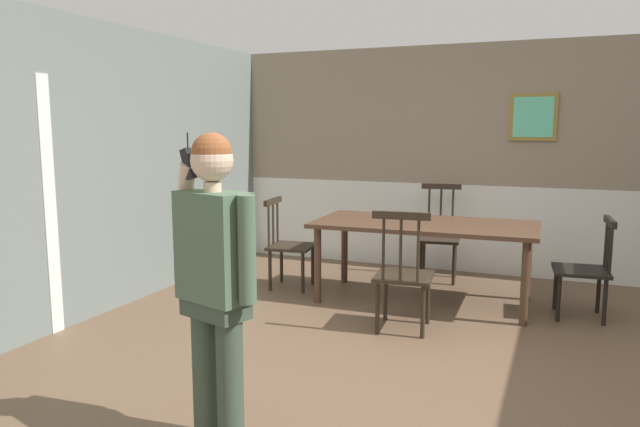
# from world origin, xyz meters

# --- Properties ---
(ground_plane) EXTENTS (6.89, 6.89, 0.00)m
(ground_plane) POSITION_xyz_m (0.00, 0.00, 0.00)
(ground_plane) COLOR brown
(room_back_partition) EXTENTS (6.04, 0.17, 2.61)m
(room_back_partition) POSITION_xyz_m (0.00, 3.13, 1.26)
(room_back_partition) COLOR gray
(room_back_partition) RESTS_ON ground_plane
(room_left_partition) EXTENTS (0.13, 6.26, 2.61)m
(room_left_partition) POSITION_xyz_m (-3.02, -0.00, 1.31)
(room_left_partition) COLOR slate
(room_left_partition) RESTS_ON ground_plane
(dining_table) EXTENTS (2.12, 1.07, 0.78)m
(dining_table) POSITION_xyz_m (-0.35, 1.70, 0.70)
(dining_table) COLOR #4C3323
(dining_table) RESTS_ON ground_plane
(chair_near_window) EXTENTS (0.51, 0.51, 1.02)m
(chair_near_window) POSITION_xyz_m (-0.32, 0.81, 0.48)
(chair_near_window) COLOR #2D2319
(chair_near_window) RESTS_ON ground_plane
(chair_by_doorway) EXTENTS (0.50, 0.50, 0.90)m
(chair_by_doorway) POSITION_xyz_m (1.08, 1.75, 0.45)
(chair_by_doorway) COLOR black
(chair_by_doorway) RESTS_ON ground_plane
(chair_at_table_head) EXTENTS (0.49, 0.49, 1.05)m
(chair_at_table_head) POSITION_xyz_m (-0.38, 2.60, 0.49)
(chair_at_table_head) COLOR #2D2319
(chair_at_table_head) RESTS_ON ground_plane
(chair_opposite_corner) EXTENTS (0.49, 0.49, 0.94)m
(chair_opposite_corner) POSITION_xyz_m (-1.78, 1.66, 0.46)
(chair_opposite_corner) COLOR #2D2319
(chair_opposite_corner) RESTS_ON ground_plane
(person_figure) EXTENTS (0.54, 0.32, 1.66)m
(person_figure) POSITION_xyz_m (-0.77, -1.32, 0.95)
(person_figure) COLOR #3A493A
(person_figure) RESTS_ON ground_plane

